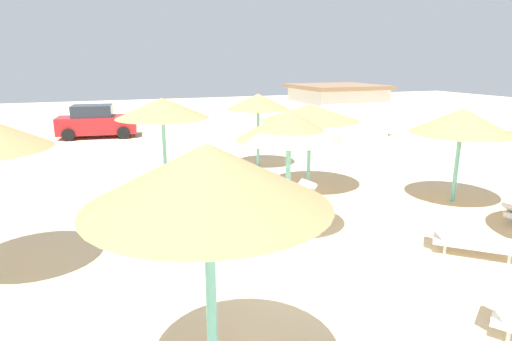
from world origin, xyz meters
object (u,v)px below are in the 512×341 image
Objects in this scene: parasol_9 at (310,113)px; parked_car at (96,122)px; parasol_6 at (162,108)px; bench_2 at (8,148)px; bench_1 at (269,133)px; parasol_8 at (208,176)px; lounger_5 at (212,153)px; beach_cabana at (336,110)px; parasol_0 at (462,121)px; parasol_3 at (289,125)px; parasol_5 at (258,102)px; lounger_3 at (284,201)px; bench_0 at (309,135)px; lounger_2 at (469,239)px; lounger_6 at (133,198)px.

parked_car is at bearing 116.13° from parasol_9.
bench_2 is (-5.66, 7.02, -2.19)m from parasol_6.
parasol_8 is at bearing -114.19° from bench_1.
beach_cabana is (8.03, 3.86, 1.07)m from lounger_5.
parasol_0 reaches higher than parked_car.
parasol_3 reaches higher than bench_1.
bench_1 is (7.23, 16.10, -2.47)m from parasol_8.
parasol_5 is 11.15m from bench_2.
parasol_8 reaches higher than parasol_3.
lounger_3 is at bearing -126.35° from beach_cabana.
beach_cabana reaches higher than bench_0.
parasol_9 is at bearing -63.87° from parked_car.
parasol_3 is 6.83m from parasol_5.
parasol_6 reaches higher than parasol_5.
parasol_6 is at bearing 125.12° from lounger_2.
bench_0 is at bearing 60.36° from parasol_3.
parasol_0 is at bearing -92.26° from bench_0.
bench_1 is at bearing -2.12° from bench_2.
parasol_8 is 6.95m from lounger_2.
parasol_3 is 1.97× the size of bench_2.
parasol_6 is 9.28m from bench_2.
parasol_8 is 1.06× the size of parasol_9.
parasol_3 is at bearing 56.16° from parasol_8.
beach_cabana reaches higher than parasol_0.
parasol_3 reaches higher than parasol_9.
parasol_5 is 1.86× the size of bench_2.
parasol_6 is at bearing 125.46° from lounger_3.
lounger_3 is 1.29× the size of bench_1.
bench_0 is (0.39, 9.89, -2.00)m from parasol_0.
lounger_6 is (-3.82, 1.73, -0.01)m from lounger_3.
beach_cabana is (4.07, 0.31, 1.04)m from bench_1.
beach_cabana is (6.60, 5.42, -1.10)m from parasol_5.
lounger_6 is 0.43× the size of beach_cabana.
parasol_9 is at bearing 55.56° from parasol_3.
parasol_6 reaches higher than lounger_6.
lounger_6 is at bearing -142.72° from beach_cabana.
parasol_8 is 20.24m from parked_car.
bench_1 is at bearing -175.58° from beach_cabana.
bench_0 is 0.37× the size of parked_car.
parasol_6 is at bearing -51.11° from bench_2.
parasol_6 is 0.93× the size of parasol_8.
lounger_3 is at bearing 124.78° from lounger_2.
parasol_3 reaches higher than lounger_5.
parasol_6 is at bearing -146.43° from beach_cabana.
lounger_2 is at bearing -55.22° from lounger_3.
lounger_5 is at bearing 110.05° from parasol_9.
lounger_5 is (0.32, 8.16, -2.28)m from parasol_3.
bench_2 is (-8.27, 10.68, 0.03)m from lounger_3.
parasol_3 is 1.93× the size of bench_0.
parasol_8 is at bearing -104.58° from lounger_5.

